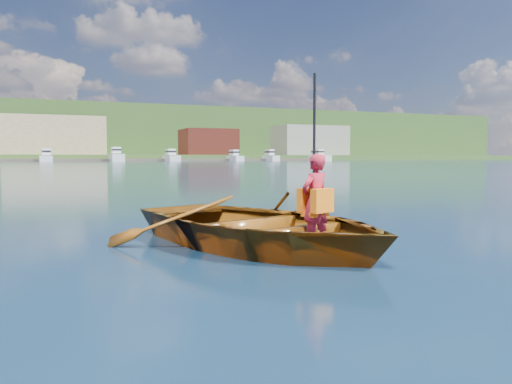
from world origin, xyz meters
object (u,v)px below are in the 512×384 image
Objects in this scene: rowboat at (258,225)px; child_paddler at (315,200)px; dock at (75,160)px; marina_yachts at (92,157)px.

rowboat is 0.99m from child_paddler.
dock is (0.65, 147.91, -0.30)m from child_paddler.
rowboat is 147.14m from dock.
marina_yachts reaches higher than rowboat.
child_paddler is 0.02× the size of marina_yachts.
child_paddler is at bearing -90.25° from dock.
marina_yachts reaches higher than dock.
marina_yachts reaches higher than child_paddler.
rowboat is 0.04× the size of marina_yachts.
child_paddler is (0.47, -0.78, 0.40)m from rowboat.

